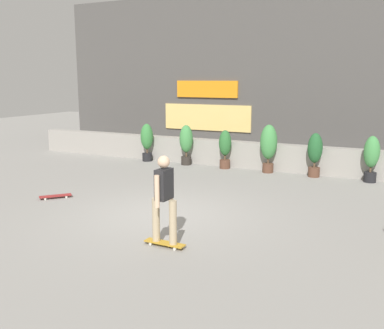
% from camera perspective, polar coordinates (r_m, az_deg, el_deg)
% --- Properties ---
extents(ground_plane, '(48.00, 48.00, 0.00)m').
position_cam_1_polar(ground_plane, '(10.18, -3.78, -6.42)').
color(ground_plane, gray).
extents(planter_wall, '(18.00, 0.40, 0.90)m').
position_cam_1_polar(planter_wall, '(15.42, 7.45, 1.21)').
color(planter_wall, gray).
rests_on(planter_wall, ground).
extents(building_backdrop, '(20.00, 2.08, 6.50)m').
position_cam_1_polar(building_backdrop, '(19.03, 11.66, 11.37)').
color(building_backdrop, '#4C4947').
rests_on(building_backdrop, ground).
extents(potted_plant_0, '(0.46, 0.46, 1.40)m').
position_cam_1_polar(potted_plant_0, '(16.63, -5.80, 3.17)').
color(potted_plant_0, black).
rests_on(potted_plant_0, ground).
extents(potted_plant_1, '(0.48, 0.48, 1.42)m').
position_cam_1_polar(potted_plant_1, '(15.82, -0.75, 2.89)').
color(potted_plant_1, '#2D2823').
rests_on(potted_plant_1, ground).
extents(potted_plant_2, '(0.42, 0.42, 1.32)m').
position_cam_1_polar(potted_plant_2, '(15.22, 4.26, 2.23)').
color(potted_plant_2, brown).
rests_on(potted_plant_2, ground).
extents(potted_plant_3, '(0.55, 0.55, 1.58)m').
position_cam_1_polar(potted_plant_3, '(14.69, 9.79, 2.53)').
color(potted_plant_3, brown).
rests_on(potted_plant_3, ground).
extents(potted_plant_4, '(0.46, 0.46, 1.38)m').
position_cam_1_polar(potted_plant_4, '(14.36, 15.48, 1.55)').
color(potted_plant_4, brown).
rests_on(potted_plant_4, ground).
extents(potted_plant_5, '(0.46, 0.46, 1.39)m').
position_cam_1_polar(potted_plant_5, '(14.15, 22.02, 1.02)').
color(potted_plant_5, black).
rests_on(potted_plant_5, ground).
extents(skater_by_wall_left, '(0.81, 0.56, 1.70)m').
position_cam_1_polar(skater_by_wall_left, '(8.04, -3.59, -4.17)').
color(skater_by_wall_left, '#BF8C26').
rests_on(skater_by_wall_left, ground).
extents(skateboard_near_camera, '(0.68, 0.73, 0.08)m').
position_cam_1_polar(skateboard_near_camera, '(12.02, -17.10, -3.87)').
color(skateboard_near_camera, maroon).
rests_on(skateboard_near_camera, ground).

